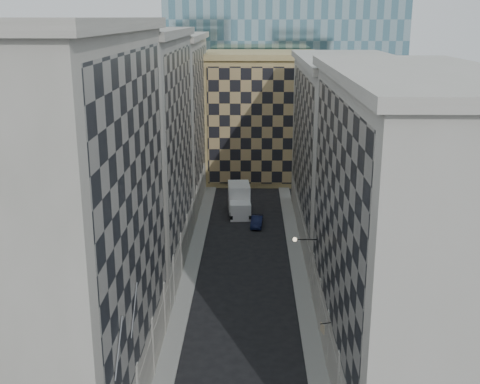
# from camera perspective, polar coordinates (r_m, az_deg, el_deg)

# --- Properties ---
(sidewalk_west) EXTENTS (1.50, 100.00, 0.15)m
(sidewalk_west) POSITION_cam_1_polar(r_m,az_deg,el_deg) (57.66, -4.85, -8.01)
(sidewalk_west) COLOR #969691
(sidewalk_west) RESTS_ON ground
(sidewalk_east) EXTENTS (1.50, 100.00, 0.15)m
(sidewalk_east) POSITION_cam_1_polar(r_m,az_deg,el_deg) (57.54, 5.71, -8.09)
(sidewalk_east) COLOR #969691
(sidewalk_east) RESTS_ON ground
(bldg_left_a) EXTENTS (10.80, 22.80, 23.70)m
(bldg_left_a) POSITION_cam_1_polar(r_m,az_deg,el_deg) (37.15, -17.00, -3.16)
(bldg_left_a) COLOR gray
(bldg_left_a) RESTS_ON ground
(bldg_left_b) EXTENTS (10.80, 22.80, 22.70)m
(bldg_left_b) POSITION_cam_1_polar(r_m,az_deg,el_deg) (57.79, -10.38, 3.61)
(bldg_left_b) COLOR gray
(bldg_left_b) RESTS_ON ground
(bldg_left_c) EXTENTS (10.80, 22.80, 21.70)m
(bldg_left_c) POSITION_cam_1_polar(r_m,az_deg,el_deg) (79.17, -7.27, 6.76)
(bldg_left_c) COLOR gray
(bldg_left_c) RESTS_ON ground
(bldg_right_a) EXTENTS (10.80, 26.80, 20.70)m
(bldg_right_a) POSITION_cam_1_polar(r_m,az_deg,el_deg) (40.89, 15.62, -3.50)
(bldg_right_a) COLOR #AFACA0
(bldg_right_a) RESTS_ON ground
(bldg_right_b) EXTENTS (10.80, 28.80, 19.70)m
(bldg_right_b) POSITION_cam_1_polar(r_m,az_deg,el_deg) (66.53, 10.03, 3.98)
(bldg_right_b) COLOR #AFACA0
(bldg_right_b) RESTS_ON ground
(tan_block) EXTENTS (16.80, 14.80, 18.80)m
(tan_block) POSITION_cam_1_polar(r_m,az_deg,el_deg) (91.29, 2.02, 7.25)
(tan_block) COLOR tan
(tan_block) RESTS_ON ground
(flagpoles_left) EXTENTS (0.10, 6.33, 2.33)m
(flagpoles_left) POSITION_cam_1_polar(r_m,az_deg,el_deg) (32.99, -10.67, -12.51)
(flagpoles_left) COLOR gray
(flagpoles_left) RESTS_ON ground
(bracket_lamp) EXTENTS (1.98, 0.36, 0.36)m
(bracket_lamp) POSITION_cam_1_polar(r_m,az_deg,el_deg) (49.60, 5.43, -4.50)
(bracket_lamp) COLOR black
(bracket_lamp) RESTS_ON ground
(box_truck) EXTENTS (3.10, 6.64, 3.55)m
(box_truck) POSITION_cam_1_polar(r_m,az_deg,el_deg) (75.32, -0.07, -0.86)
(box_truck) COLOR white
(box_truck) RESTS_ON ground
(dark_car) EXTENTS (1.61, 3.84, 1.23)m
(dark_car) POSITION_cam_1_polar(r_m,az_deg,el_deg) (70.76, 1.62, -2.80)
(dark_car) COLOR black
(dark_car) RESTS_ON ground
(shop_sign) EXTENTS (0.73, 0.64, 0.73)m
(shop_sign) POSITION_cam_1_polar(r_m,az_deg,el_deg) (41.38, 7.84, -12.63)
(shop_sign) COLOR black
(shop_sign) RESTS_ON ground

